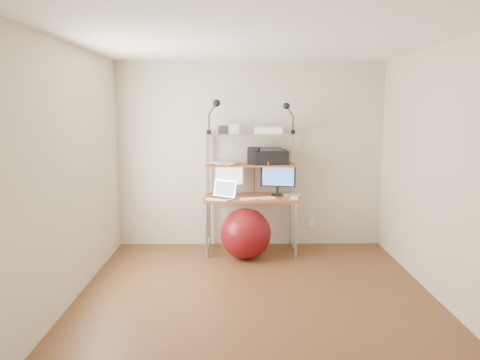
{
  "coord_description": "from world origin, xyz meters",
  "views": [
    {
      "loc": [
        -0.21,
        -4.53,
        1.88
      ],
      "look_at": [
        -0.14,
        1.15,
        1.0
      ],
      "focal_mm": 35.0,
      "sensor_mm": 36.0,
      "label": 1
    }
  ],
  "objects_px": {
    "monitor_silver": "(229,177)",
    "printer": "(271,157)",
    "laptop": "(223,194)",
    "monitor_black": "(278,178)",
    "exercise_ball": "(246,234)"
  },
  "relations": [
    {
      "from": "printer",
      "to": "exercise_ball",
      "type": "bearing_deg",
      "value": -132.48
    },
    {
      "from": "monitor_black",
      "to": "printer",
      "type": "height_order",
      "value": "printer"
    },
    {
      "from": "monitor_silver",
      "to": "exercise_ball",
      "type": "height_order",
      "value": "monitor_silver"
    },
    {
      "from": "monitor_silver",
      "to": "printer",
      "type": "distance_m",
      "value": 0.61
    },
    {
      "from": "printer",
      "to": "laptop",
      "type": "bearing_deg",
      "value": -162.67
    },
    {
      "from": "monitor_silver",
      "to": "exercise_ball",
      "type": "relative_size",
      "value": 0.71
    },
    {
      "from": "monitor_silver",
      "to": "laptop",
      "type": "xyz_separation_m",
      "value": [
        -0.08,
        -0.23,
        -0.2
      ]
    },
    {
      "from": "laptop",
      "to": "printer",
      "type": "xyz_separation_m",
      "value": [
        0.62,
        0.24,
        0.46
      ]
    },
    {
      "from": "monitor_silver",
      "to": "laptop",
      "type": "distance_m",
      "value": 0.31
    },
    {
      "from": "exercise_ball",
      "to": "monitor_silver",
      "type": "bearing_deg",
      "value": 116.63
    },
    {
      "from": "monitor_black",
      "to": "laptop",
      "type": "xyz_separation_m",
      "value": [
        -0.72,
        -0.19,
        -0.18
      ]
    },
    {
      "from": "monitor_silver",
      "to": "monitor_black",
      "type": "relative_size",
      "value": 0.99
    },
    {
      "from": "printer",
      "to": "exercise_ball",
      "type": "relative_size",
      "value": 0.72
    },
    {
      "from": "monitor_black",
      "to": "printer",
      "type": "bearing_deg",
      "value": 162.65
    },
    {
      "from": "exercise_ball",
      "to": "printer",
      "type": "bearing_deg",
      "value": 51.59
    }
  ]
}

